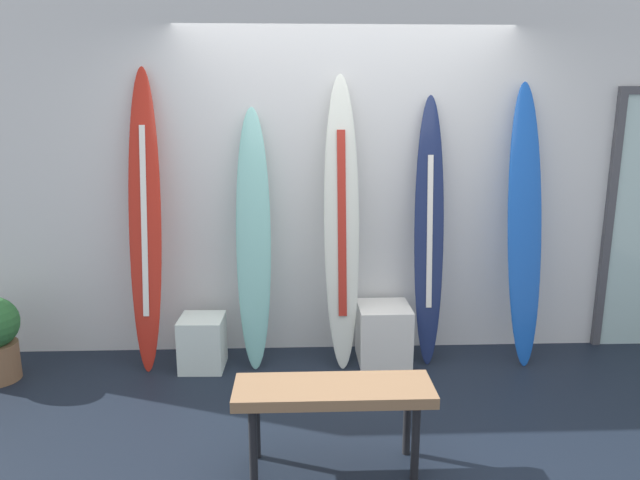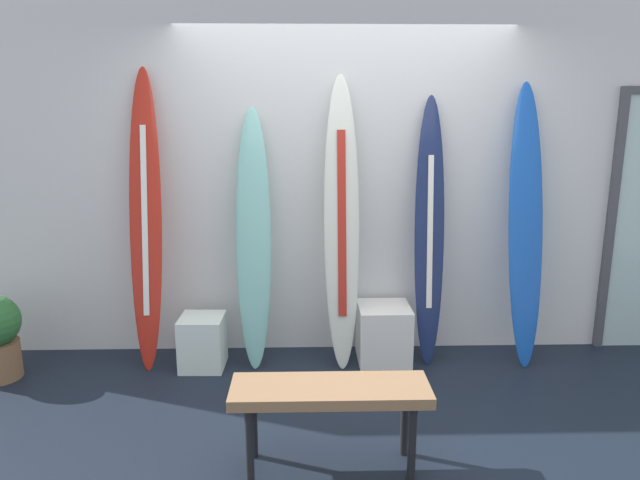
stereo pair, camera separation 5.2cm
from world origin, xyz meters
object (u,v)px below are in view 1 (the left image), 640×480
(surfboard_crimson, at_px, (145,221))
(surfboard_seafoam, at_px, (254,241))
(surfboard_cobalt, at_px, (525,227))
(surfboard_ivory, at_px, (342,224))
(bench, at_px, (333,396))
(display_block_left, at_px, (202,343))
(display_block_center, at_px, (383,333))
(surfboard_navy, at_px, (429,235))

(surfboard_crimson, height_order, surfboard_seafoam, surfboard_crimson)
(surfboard_cobalt, bearing_deg, surfboard_ivory, 179.86)
(surfboard_ivory, distance_m, bench, 1.53)
(display_block_left, relative_size, bench, 0.38)
(surfboard_ivory, height_order, surfboard_cobalt, surfboard_ivory)
(surfboard_seafoam, height_order, display_block_center, surfboard_seafoam)
(surfboard_ivory, height_order, surfboard_navy, surfboard_ivory)
(surfboard_crimson, relative_size, display_block_center, 5.05)
(surfboard_seafoam, relative_size, bench, 1.83)
(surfboard_seafoam, xyz_separation_m, bench, (0.51, -1.38, -0.52))
(surfboard_crimson, xyz_separation_m, display_block_left, (0.39, -0.11, -0.90))
(surfboard_ivory, relative_size, display_block_center, 4.93)
(surfboard_crimson, bearing_deg, surfboard_navy, 0.57)
(surfboard_navy, bearing_deg, display_block_left, -175.62)
(surfboard_ivory, height_order, display_block_left, surfboard_ivory)
(surfboard_cobalt, distance_m, display_block_left, 2.56)
(surfboard_crimson, distance_m, display_block_left, 0.99)
(surfboard_seafoam, xyz_separation_m, surfboard_ivory, (0.65, -0.00, 0.13))
(bench, bearing_deg, surfboard_cobalt, 42.32)
(surfboard_crimson, height_order, display_block_center, surfboard_crimson)
(surfboard_navy, height_order, surfboard_cobalt, surfboard_cobalt)
(surfboard_seafoam, distance_m, bench, 1.56)
(surfboard_seafoam, bearing_deg, display_block_left, -165.28)
(surfboard_crimson, xyz_separation_m, display_block_center, (1.76, -0.02, -0.88))
(surfboard_crimson, xyz_separation_m, surfboard_navy, (2.09, 0.02, -0.12))
(surfboard_crimson, distance_m, surfboard_seafoam, 0.80)
(surfboard_cobalt, relative_size, display_block_left, 5.30)
(bench, bearing_deg, surfboard_crimson, 132.93)
(display_block_center, bearing_deg, surfboard_navy, 7.35)
(bench, bearing_deg, surfboard_navy, 60.40)
(surfboard_cobalt, relative_size, display_block_center, 4.82)
(surfboard_crimson, distance_m, surfboard_ivory, 1.43)
(surfboard_crimson, relative_size, surfboard_ivory, 1.02)
(surfboard_navy, bearing_deg, display_block_center, -172.65)
(surfboard_seafoam, height_order, surfboard_cobalt, surfboard_cobalt)
(surfboard_crimson, relative_size, surfboard_seafoam, 1.15)
(display_block_left, distance_m, bench, 1.58)
(surfboard_navy, bearing_deg, surfboard_cobalt, -2.79)
(surfboard_seafoam, height_order, surfboard_ivory, surfboard_ivory)
(surfboard_seafoam, relative_size, surfboard_cobalt, 0.91)
(surfboard_navy, distance_m, display_block_center, 0.83)
(bench, bearing_deg, surfboard_seafoam, 110.18)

